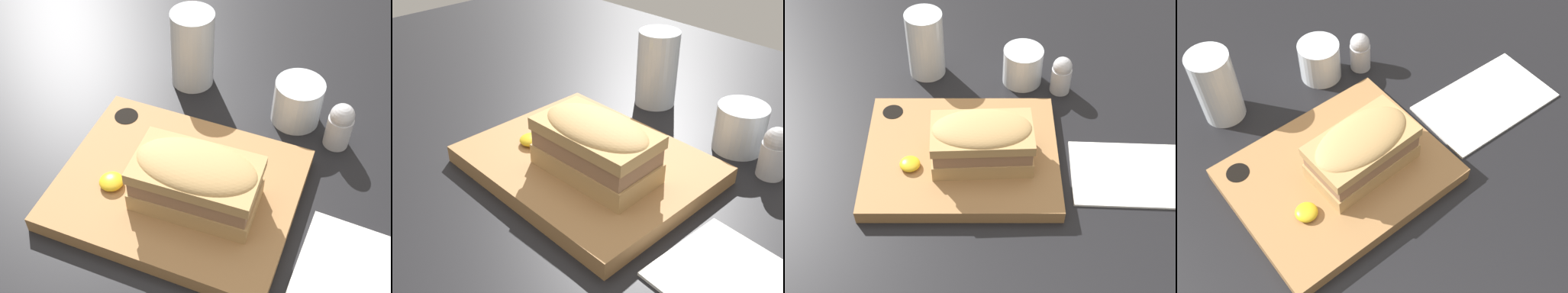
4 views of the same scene
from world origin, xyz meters
TOP-DOWN VIEW (x-y plane):
  - dining_table at (0.00, 0.00)cm, footprint 159.78×121.13cm
  - serving_board at (0.58, 1.72)cm, footprint 29.76×23.82cm
  - sandwich at (3.82, -0.13)cm, footprint 15.19×8.85cm
  - mustard_dollop at (-6.97, -1.61)cm, footprint 3.10×3.10cm
  - water_glass at (-6.11, 23.54)cm, footprint 6.55×6.55cm
  - wine_glass at (11.11, 20.98)cm, footprint 7.01×7.01cm
  - salt_shaker at (17.68, 18.28)cm, footprint 3.51×3.51cm

SIDE VIEW (x-z plane):
  - dining_table at x=0.00cm, z-range 0.00..2.00cm
  - serving_board at x=0.58cm, z-range 1.98..4.34cm
  - mustard_dollop at x=-6.97cm, z-range 4.31..5.55cm
  - wine_glass at x=11.11cm, z-range 1.60..8.29cm
  - salt_shaker at x=17.68cm, z-range 2.02..9.06cm
  - water_glass at x=-6.11cm, z-range 1.18..13.46cm
  - sandwich at x=3.82cm, z-range 4.60..12.17cm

